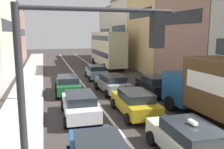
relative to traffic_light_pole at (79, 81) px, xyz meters
name	(u,v)px	position (x,y,z in m)	size (l,w,h in m)	color
sidewalk_left	(30,79)	(-2.25, 20.78, -3.75)	(2.60, 64.00, 0.14)	#A5A5A5
lane_stripe_left	(78,77)	(2.75, 20.78, -3.81)	(0.16, 60.00, 0.01)	silver
lane_stripe_right	(107,76)	(6.15, 20.78, -3.81)	(0.16, 60.00, 0.01)	silver
building_row_right	(162,29)	(14.35, 23.29, 1.64)	(7.20, 43.90, 13.50)	beige
traffic_light_pole	(79,81)	(0.00, 0.00, 0.00)	(3.58, 0.38, 5.50)	#2D2D33
removalist_box_truck	(222,90)	(8.15, 4.74, -1.84)	(2.95, 7.79, 3.58)	navy
taxi_centre_lane_front	(189,141)	(4.50, 2.13, -3.02)	(2.17, 4.35, 1.66)	beige
sedan_centre_lane_second	(135,102)	(4.38, 7.56, -3.02)	(2.15, 4.34, 1.49)	#B29319
wagon_left_lane_second	(80,105)	(1.13, 7.97, -3.02)	(2.15, 4.34, 1.49)	silver
hatchback_centre_lane_third	(112,83)	(4.56, 13.16, -3.02)	(2.25, 4.39, 1.49)	gray
sedan_left_lane_third	(68,84)	(1.02, 13.78, -3.02)	(2.21, 4.37, 1.49)	#19592D
coupe_centre_lane_fourth	(96,72)	(4.58, 19.41, -3.02)	(2.20, 4.37, 1.49)	#759EB7
sedan_right_lane_behind_truck	(155,84)	(7.74, 11.76, -3.02)	(2.25, 4.39, 1.49)	black
bus_mid_queue_primary	(107,48)	(8.03, 27.65, -0.99)	(2.85, 10.51, 5.06)	#BFB793
pedestrian_near_kerb	(21,88)	(-2.50, 12.78, -2.87)	(0.49, 0.34, 1.66)	#262D47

